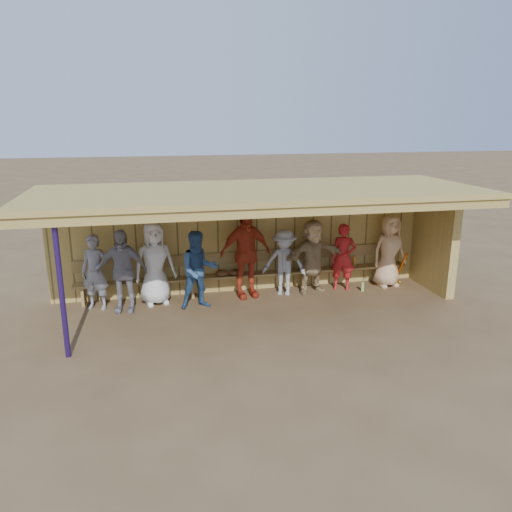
{
  "coord_description": "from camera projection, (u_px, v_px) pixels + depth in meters",
  "views": [
    {
      "loc": [
        -2.2,
        -9.47,
        3.83
      ],
      "look_at": [
        0.0,
        0.35,
        1.05
      ],
      "focal_mm": 35.0,
      "sensor_mm": 36.0,
      "label": 1
    }
  ],
  "objects": [
    {
      "name": "player_e",
      "position": [
        284.0,
        262.0,
        11.06
      ],
      "size": [
        1.11,
        0.89,
        1.49
      ],
      "primitive_type": "imported",
      "rotation": [
        0.0,
        0.0,
        -0.41
      ],
      "color": "#999CA2",
      "rests_on": "ground"
    },
    {
      "name": "dugout_equipment",
      "position": [
        233.0,
        274.0,
        11.1
      ],
      "size": [
        6.57,
        0.62,
        0.8
      ],
      "color": "orange",
      "rests_on": "ground"
    },
    {
      "name": "player_f",
      "position": [
        313.0,
        256.0,
        11.2
      ],
      "size": [
        1.64,
        0.92,
        1.69
      ],
      "primitive_type": "imported",
      "rotation": [
        0.0,
        0.0,
        0.29
      ],
      "color": "tan",
      "rests_on": "ground"
    },
    {
      "name": "bench",
      "position": [
        249.0,
        269.0,
        11.3
      ],
      "size": [
        7.6,
        0.34,
        0.93
      ],
      "color": "#9F7F44",
      "rests_on": "ground"
    },
    {
      "name": "player_g",
      "position": [
        343.0,
        257.0,
        11.4
      ],
      "size": [
        0.66,
        0.57,
        1.53
      ],
      "primitive_type": "imported",
      "rotation": [
        0.0,
        0.0,
        -0.44
      ],
      "color": "#B21C1D",
      "rests_on": "ground"
    },
    {
      "name": "player_a",
      "position": [
        95.0,
        272.0,
        10.21
      ],
      "size": [
        0.67,
        0.55,
        1.58
      ],
      "primitive_type": "imported",
      "rotation": [
        0.0,
        0.0,
        -0.35
      ],
      "color": "gray",
      "rests_on": "ground"
    },
    {
      "name": "player_c",
      "position": [
        199.0,
        270.0,
        10.27
      ],
      "size": [
        0.86,
        0.71,
        1.64
      ],
      "primitive_type": "imported",
      "rotation": [
        0.0,
        0.0,
        0.11
      ],
      "color": "#305385",
      "rests_on": "ground"
    },
    {
      "name": "player_d",
      "position": [
        245.0,
        253.0,
        10.86
      ],
      "size": [
        1.24,
        0.71,
        1.99
      ],
      "primitive_type": "imported",
      "rotation": [
        0.0,
        0.0,
        0.2
      ],
      "color": "#B7371D",
      "rests_on": "ground"
    },
    {
      "name": "player_b",
      "position": [
        155.0,
        264.0,
        10.47
      ],
      "size": [
        0.96,
        0.73,
        1.78
      ],
      "primitive_type": "imported",
      "rotation": [
        0.0,
        0.0,
        0.2
      ],
      "color": "white",
      "rests_on": "ground"
    },
    {
      "name": "player_extra",
      "position": [
        122.0,
        271.0,
        10.07
      ],
      "size": [
        1.07,
        0.62,
        1.72
      ],
      "primitive_type": "imported",
      "rotation": [
        0.0,
        0.0,
        -0.21
      ],
      "color": "gray",
      "rests_on": "ground"
    },
    {
      "name": "dugout_structure",
      "position": [
        270.0,
        222.0,
        10.66
      ],
      "size": [
        8.8,
        3.2,
        2.5
      ],
      "color": "tan",
      "rests_on": "ground"
    },
    {
      "name": "player_h",
      "position": [
        389.0,
        251.0,
        11.62
      ],
      "size": [
        0.88,
        0.62,
        1.69
      ],
      "primitive_type": "imported",
      "rotation": [
        0.0,
        0.0,
        0.11
      ],
      "color": "#DFB07D",
      "rests_on": "ground"
    },
    {
      "name": "ground",
      "position": [
        260.0,
        309.0,
        10.39
      ],
      "size": [
        90.0,
        90.0,
        0.0
      ],
      "primitive_type": "plane",
      "color": "brown",
      "rests_on": "ground"
    }
  ]
}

